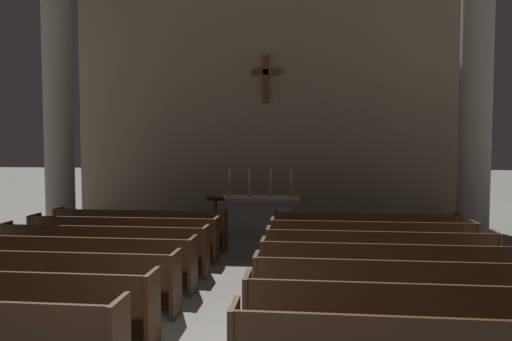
{
  "coord_description": "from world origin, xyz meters",
  "views": [
    {
      "loc": [
        1.29,
        -4.66,
        2.54
      ],
      "look_at": [
        0.0,
        7.62,
        1.79
      ],
      "focal_mm": 34.15,
      "sensor_mm": 36.0,
      "label": 1
    }
  ],
  "objects": [
    {
      "name": "candlestick_outer_right",
      "position": [
        0.85,
        8.66,
        1.26
      ],
      "size": [
        0.16,
        0.16,
        0.76
      ],
      "color": "#B79338",
      "rests_on": "altar"
    },
    {
      "name": "pew_left_row_6",
      "position": [
        -2.6,
        5.25,
        0.48
      ],
      "size": [
        4.08,
        0.5,
        0.95
      ],
      "color": "#422B19",
      "rests_on": "ground"
    },
    {
      "name": "pew_right_row_6",
      "position": [
        2.6,
        5.25,
        0.48
      ],
      "size": [
        4.08,
        0.5,
        0.95
      ],
      "color": "#422B19",
      "rests_on": "ground"
    },
    {
      "name": "pew_right_row_5",
      "position": [
        2.6,
        4.19,
        0.48
      ],
      "size": [
        4.08,
        0.5,
        0.95
      ],
      "color": "#422B19",
      "rests_on": "ground"
    },
    {
      "name": "pew_left_row_4",
      "position": [
        -2.6,
        3.13,
        0.48
      ],
      "size": [
        4.08,
        0.5,
        0.95
      ],
      "color": "#422B19",
      "rests_on": "ground"
    },
    {
      "name": "candlestick_outer_left",
      "position": [
        -0.85,
        8.66,
        1.26
      ],
      "size": [
        0.16,
        0.16,
        0.76
      ],
      "color": "#B79338",
      "rests_on": "altar"
    },
    {
      "name": "column_right_second",
      "position": [
        5.45,
        8.0,
        3.42
      ],
      "size": [
        1.16,
        1.16,
        7.01
      ],
      "color": "#ADA89E",
      "rests_on": "ground"
    },
    {
      "name": "pew_right_row_4",
      "position": [
        2.6,
        3.13,
        0.48
      ],
      "size": [
        4.08,
        0.5,
        0.95
      ],
      "color": "#422B19",
      "rests_on": "ground"
    },
    {
      "name": "pew_right_row_7",
      "position": [
        2.6,
        6.31,
        0.48
      ],
      "size": [
        4.08,
        0.5,
        0.95
      ],
      "color": "#422B19",
      "rests_on": "ground"
    },
    {
      "name": "pew_left_row_3",
      "position": [
        -2.6,
        2.08,
        0.48
      ],
      "size": [
        4.08,
        0.5,
        0.95
      ],
      "color": "#422B19",
      "rests_on": "ground"
    },
    {
      "name": "apse_with_cross",
      "position": [
        0.0,
        10.67,
        4.05
      ],
      "size": [
        12.14,
        0.42,
        8.1
      ],
      "color": "gray",
      "rests_on": "ground"
    },
    {
      "name": "pew_left_row_5",
      "position": [
        -2.6,
        4.19,
        0.48
      ],
      "size": [
        4.08,
        0.5,
        0.95
      ],
      "color": "#422B19",
      "rests_on": "ground"
    },
    {
      "name": "pew_right_row_3",
      "position": [
        2.6,
        2.08,
        0.48
      ],
      "size": [
        4.08,
        0.5,
        0.95
      ],
      "color": "#422B19",
      "rests_on": "ground"
    },
    {
      "name": "pew_left_row_7",
      "position": [
        -2.6,
        6.31,
        0.48
      ],
      "size": [
        4.08,
        0.5,
        0.95
      ],
      "color": "#422B19",
      "rests_on": "ground"
    },
    {
      "name": "altar",
      "position": [
        0.0,
        8.66,
        0.53
      ],
      "size": [
        2.2,
        0.9,
        1.01
      ],
      "color": "#A8A399",
      "rests_on": "ground"
    },
    {
      "name": "candlestick_inner_right",
      "position": [
        0.3,
        8.66,
        1.26
      ],
      "size": [
        0.16,
        0.16,
        0.76
      ],
      "color": "#B79338",
      "rests_on": "altar"
    },
    {
      "name": "column_left_second",
      "position": [
        -5.45,
        8.0,
        3.42
      ],
      "size": [
        1.16,
        1.16,
        7.01
      ],
      "color": "#ADA89E",
      "rests_on": "ground"
    },
    {
      "name": "pew_right_row_2",
      "position": [
        2.6,
        1.02,
        0.48
      ],
      "size": [
        4.08,
        0.5,
        0.95
      ],
      "color": "#422B19",
      "rests_on": "ground"
    },
    {
      "name": "lectern",
      "position": [
        -1.02,
        7.46,
        0.55
      ],
      "size": [
        0.44,
        0.36,
        1.15
      ],
      "color": "#422B19",
      "rests_on": "ground"
    },
    {
      "name": "candlestick_inner_left",
      "position": [
        -0.3,
        8.66,
        1.26
      ],
      "size": [
        0.16,
        0.16,
        0.76
      ],
      "color": "#B79338",
      "rests_on": "altar"
    }
  ]
}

